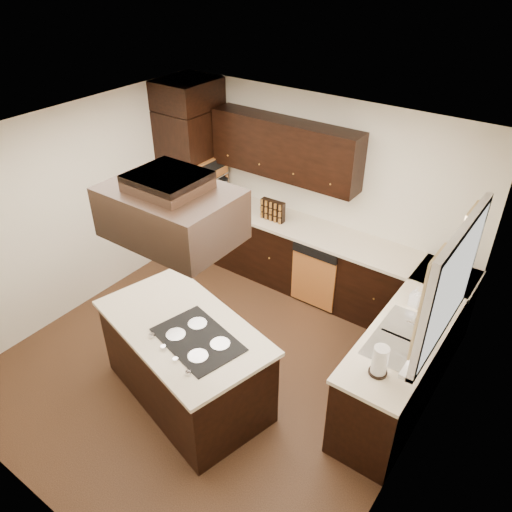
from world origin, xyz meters
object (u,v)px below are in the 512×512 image
oven_column (194,184)px  spice_rack (273,210)px  range_hood (171,213)px  island (186,362)px

oven_column → spice_rack: bearing=0.3°
range_hood → spice_rack: bearing=103.4°
island → range_hood: (0.07, -0.06, 1.72)m
oven_column → range_hood: size_ratio=2.02×
oven_column → spice_rack: oven_column is taller
oven_column → island: size_ratio=1.24×
island → spice_rack: 2.34m
island → range_hood: bearing=-24.9°
oven_column → spice_rack: (1.34, 0.01, -0.00)m
oven_column → spice_rack: size_ratio=6.53×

